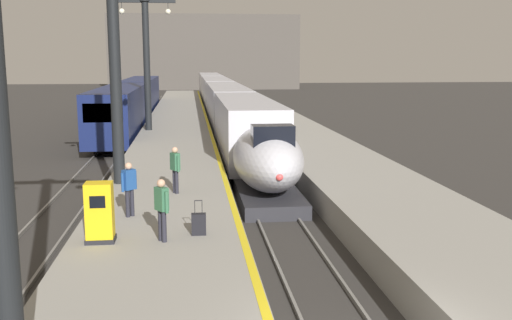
{
  "coord_description": "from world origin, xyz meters",
  "views": [
    {
      "loc": [
        -3.15,
        -9.35,
        5.85
      ],
      "look_at": [
        -0.5,
        13.6,
        1.8
      ],
      "focal_mm": 40.76,
      "sensor_mm": 36.0,
      "label": 1
    }
  ],
  "objects_px": {
    "passenger_near_edge": "(162,205)",
    "station_column_mid": "(114,33)",
    "station_column_far": "(146,50)",
    "passenger_far_waiting": "(175,166)",
    "highspeed_train_main": "(221,99)",
    "regional_train_adjacent": "(133,101)",
    "rolling_suitcase": "(199,224)",
    "ticket_machine_yellow": "(100,215)",
    "passenger_mid_platform": "(129,185)"
  },
  "relations": [
    {
      "from": "passenger_near_edge",
      "to": "rolling_suitcase",
      "type": "height_order",
      "value": "passenger_near_edge"
    },
    {
      "from": "station_column_mid",
      "to": "ticket_machine_yellow",
      "type": "distance_m",
      "value": 8.98
    },
    {
      "from": "station_column_mid",
      "to": "passenger_far_waiting",
      "type": "height_order",
      "value": "station_column_mid"
    },
    {
      "from": "station_column_far",
      "to": "ticket_machine_yellow",
      "type": "relative_size",
      "value": 5.5
    },
    {
      "from": "station_column_far",
      "to": "passenger_near_edge",
      "type": "relative_size",
      "value": 5.2
    },
    {
      "from": "station_column_mid",
      "to": "passenger_near_edge",
      "type": "xyz_separation_m",
      "value": [
        1.98,
        -7.61,
        -4.75
      ]
    },
    {
      "from": "passenger_near_edge",
      "to": "passenger_far_waiting",
      "type": "height_order",
      "value": "same"
    },
    {
      "from": "station_column_far",
      "to": "rolling_suitcase",
      "type": "height_order",
      "value": "station_column_far"
    },
    {
      "from": "highspeed_train_main",
      "to": "station_column_mid",
      "type": "xyz_separation_m",
      "value": [
        -5.9,
        -34.1,
        4.82
      ]
    },
    {
      "from": "station_column_mid",
      "to": "station_column_far",
      "type": "relative_size",
      "value": 1.09
    },
    {
      "from": "highspeed_train_main",
      "to": "station_column_far",
      "type": "relative_size",
      "value": 8.54
    },
    {
      "from": "rolling_suitcase",
      "to": "ticket_machine_yellow",
      "type": "height_order",
      "value": "ticket_machine_yellow"
    },
    {
      "from": "highspeed_train_main",
      "to": "station_column_far",
      "type": "height_order",
      "value": "station_column_far"
    },
    {
      "from": "station_column_far",
      "to": "passenger_mid_platform",
      "type": "xyz_separation_m",
      "value": [
        0.88,
        -22.21,
        -4.33
      ]
    },
    {
      "from": "station_column_mid",
      "to": "station_column_far",
      "type": "height_order",
      "value": "station_column_mid"
    },
    {
      "from": "station_column_far",
      "to": "station_column_mid",
      "type": "bearing_deg",
      "value": -90.0
    },
    {
      "from": "station_column_far",
      "to": "ticket_machine_yellow",
      "type": "xyz_separation_m",
      "value": [
        0.35,
        -24.65,
        -4.58
      ]
    },
    {
      "from": "ticket_machine_yellow",
      "to": "station_column_far",
      "type": "bearing_deg",
      "value": 90.81
    },
    {
      "from": "regional_train_adjacent",
      "to": "passenger_near_edge",
      "type": "distance_m",
      "value": 37.53
    },
    {
      "from": "passenger_far_waiting",
      "to": "regional_train_adjacent",
      "type": "bearing_deg",
      "value": 97.93
    },
    {
      "from": "rolling_suitcase",
      "to": "ticket_machine_yellow",
      "type": "bearing_deg",
      "value": -173.12
    },
    {
      "from": "station_column_far",
      "to": "rolling_suitcase",
      "type": "relative_size",
      "value": 8.95
    },
    {
      "from": "regional_train_adjacent",
      "to": "station_column_mid",
      "type": "xyz_separation_m",
      "value": [
        2.2,
        -29.69,
        4.66
      ]
    },
    {
      "from": "station_column_mid",
      "to": "passenger_near_edge",
      "type": "distance_m",
      "value": 9.19
    },
    {
      "from": "regional_train_adjacent",
      "to": "ticket_machine_yellow",
      "type": "relative_size",
      "value": 22.87
    },
    {
      "from": "passenger_far_waiting",
      "to": "rolling_suitcase",
      "type": "xyz_separation_m",
      "value": [
        0.74,
        -5.14,
        -0.69
      ]
    },
    {
      "from": "passenger_near_edge",
      "to": "passenger_mid_platform",
      "type": "distance_m",
      "value": 2.83
    },
    {
      "from": "highspeed_train_main",
      "to": "ticket_machine_yellow",
      "type": "xyz_separation_m",
      "value": [
        -5.55,
        -41.56,
        -0.18
      ]
    },
    {
      "from": "passenger_mid_platform",
      "to": "rolling_suitcase",
      "type": "relative_size",
      "value": 1.72
    },
    {
      "from": "highspeed_train_main",
      "to": "passenger_mid_platform",
      "type": "relative_size",
      "value": 44.46
    },
    {
      "from": "passenger_far_waiting",
      "to": "passenger_mid_platform",
      "type": "bearing_deg",
      "value": -113.82
    },
    {
      "from": "regional_train_adjacent",
      "to": "rolling_suitcase",
      "type": "xyz_separation_m",
      "value": [
        5.15,
        -36.83,
        -0.77
      ]
    },
    {
      "from": "station_column_far",
      "to": "passenger_mid_platform",
      "type": "height_order",
      "value": "station_column_far"
    },
    {
      "from": "ticket_machine_yellow",
      "to": "passenger_mid_platform",
      "type": "bearing_deg",
      "value": 77.7
    },
    {
      "from": "station_column_mid",
      "to": "ticket_machine_yellow",
      "type": "height_order",
      "value": "station_column_mid"
    },
    {
      "from": "station_column_far",
      "to": "passenger_far_waiting",
      "type": "distance_m",
      "value": 19.8
    },
    {
      "from": "rolling_suitcase",
      "to": "passenger_far_waiting",
      "type": "bearing_deg",
      "value": 98.15
    },
    {
      "from": "ticket_machine_yellow",
      "to": "passenger_far_waiting",
      "type": "bearing_deg",
      "value": 71.15
    },
    {
      "from": "passenger_far_waiting",
      "to": "ticket_machine_yellow",
      "type": "bearing_deg",
      "value": -108.85
    },
    {
      "from": "highspeed_train_main",
      "to": "passenger_near_edge",
      "type": "height_order",
      "value": "highspeed_train_main"
    },
    {
      "from": "passenger_near_edge",
      "to": "station_column_mid",
      "type": "bearing_deg",
      "value": 104.58
    },
    {
      "from": "highspeed_train_main",
      "to": "station_column_mid",
      "type": "height_order",
      "value": "station_column_mid"
    },
    {
      "from": "regional_train_adjacent",
      "to": "passenger_far_waiting",
      "type": "distance_m",
      "value": 31.99
    },
    {
      "from": "passenger_far_waiting",
      "to": "rolling_suitcase",
      "type": "bearing_deg",
      "value": -81.85
    },
    {
      "from": "station_column_mid",
      "to": "rolling_suitcase",
      "type": "distance_m",
      "value": 9.44
    },
    {
      "from": "regional_train_adjacent",
      "to": "ticket_machine_yellow",
      "type": "bearing_deg",
      "value": -86.07
    },
    {
      "from": "station_column_mid",
      "to": "passenger_near_edge",
      "type": "relative_size",
      "value": 5.67
    },
    {
      "from": "highspeed_train_main",
      "to": "regional_train_adjacent",
      "type": "bearing_deg",
      "value": -151.4
    },
    {
      "from": "passenger_near_edge",
      "to": "passenger_mid_platform",
      "type": "bearing_deg",
      "value": 112.85
    },
    {
      "from": "passenger_far_waiting",
      "to": "ticket_machine_yellow",
      "type": "distance_m",
      "value": 5.77
    }
  ]
}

